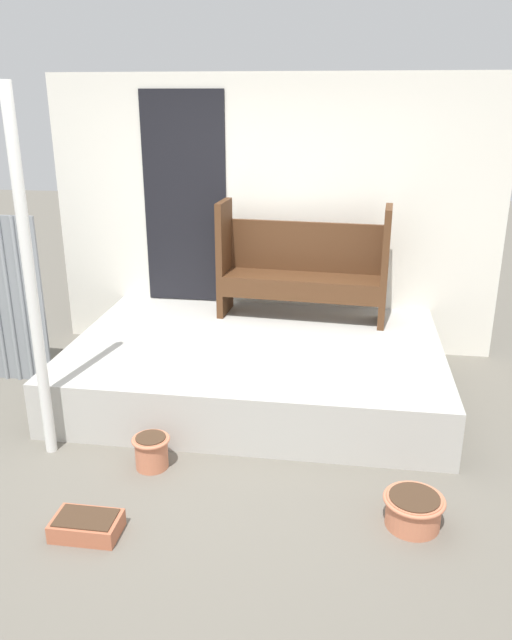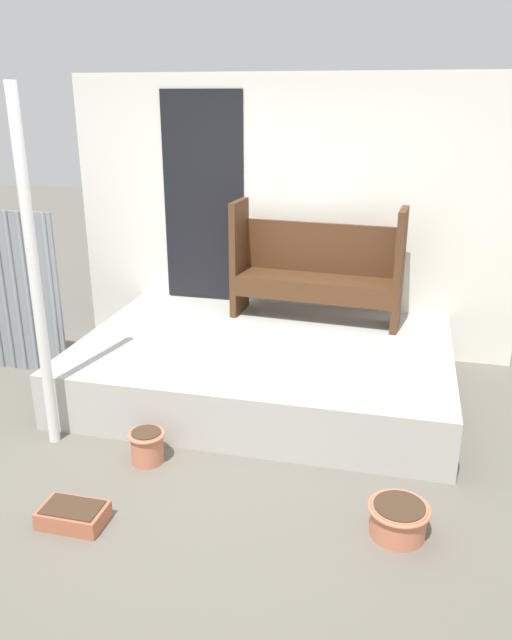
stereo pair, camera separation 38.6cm
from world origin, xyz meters
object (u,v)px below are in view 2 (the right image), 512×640
at_px(bench, 317,265).
at_px(support_post, 35,278).
at_px(flower_pot_middle, 398,518).
at_px(planter_box_rect, 73,515).
at_px(flower_pot_left, 147,445).

bearing_deg(bench, support_post, -127.29).
distance_m(flower_pot_middle, planter_box_rect, 1.91).
bearing_deg(flower_pot_middle, bench, 109.93).
xyz_separation_m(flower_pot_left, flower_pot_middle, (1.71, -0.37, -0.02)).
relative_size(bench, flower_pot_middle, 4.25).
relative_size(flower_pot_left, planter_box_rect, 0.67).
distance_m(bench, flower_pot_left, 2.31).
distance_m(support_post, planter_box_rect, 1.57).
bearing_deg(planter_box_rect, support_post, 126.67).
height_order(support_post, bench, support_post).
xyz_separation_m(support_post, flower_pot_left, (0.78, -0.10, -1.12)).
height_order(support_post, flower_pot_left, support_post).
bearing_deg(flower_pot_middle, flower_pot_left, 167.84).
bearing_deg(support_post, flower_pot_middle, -10.63).
xyz_separation_m(bench, flower_pot_middle, (0.85, -2.35, -0.85)).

